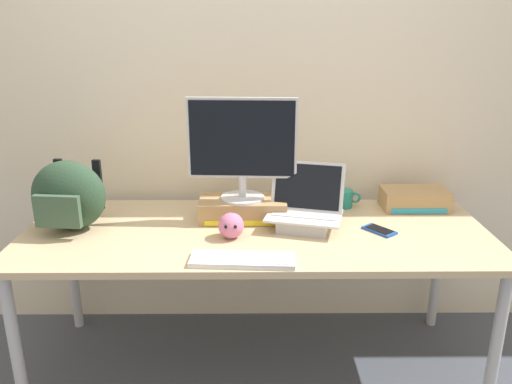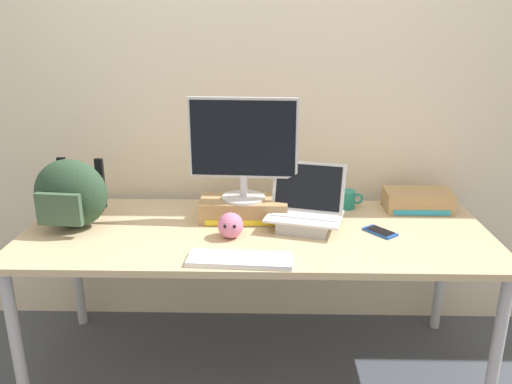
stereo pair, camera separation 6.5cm
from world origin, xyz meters
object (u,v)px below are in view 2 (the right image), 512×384
Objects in this scene: desktop_monitor at (243,146)px; cell_phone at (380,232)px; toner_box_yellow at (244,209)px; messenger_backpack at (71,194)px; external_keyboard at (240,259)px; open_laptop at (305,216)px; plush_toy at (231,225)px; toner_box_cyan at (417,200)px; coffee_mug at (347,199)px.

desktop_monitor is 0.72m from cell_phone.
desktop_monitor is at bearing 126.29° from cell_phone.
messenger_backpack is at bearing -171.27° from toner_box_yellow.
desktop_monitor is at bearing 94.39° from external_keyboard.
messenger_backpack is at bearing -164.94° from open_laptop.
plush_toy is at bearing 106.05° from external_keyboard.
toner_box_yellow is at bearing 78.37° from plush_toy.
toner_box_yellow is 0.64m from cell_phone.
toner_box_cyan is at bearing 12.26° from desktop_monitor.
open_laptop reaches higher than external_keyboard.
plush_toy reaches higher than toner_box_yellow.
external_keyboard is at bearing -128.94° from coffee_mug.
external_keyboard is 1.19× the size of messenger_backpack.
toner_box_cyan is (0.90, 0.36, -0.01)m from plush_toy.
open_laptop is (0.28, -0.11, -0.29)m from desktop_monitor.
external_keyboard is at bearing -113.21° from open_laptop.
coffee_mug is (0.23, 0.27, -0.01)m from open_laptop.
open_laptop is 2.95× the size of coffee_mug.
external_keyboard is 1.04m from toner_box_cyan.
desktop_monitor reaches higher than cell_phone.
external_keyboard is at bearing -18.49° from messenger_backpack.
toner_box_yellow is 0.47m from external_keyboard.
toner_box_yellow is at bearing 126.19° from cell_phone.
cell_phone is at bearing 5.81° from open_laptop.
cell_phone is (0.61, 0.30, -0.01)m from external_keyboard.
messenger_backpack is (-0.77, -0.12, 0.11)m from toner_box_yellow.
coffee_mug is 1.15× the size of plush_toy.
open_laptop is 0.91× the size of external_keyboard.
messenger_backpack is at bearing 139.17° from cell_phone.
open_laptop is 0.34m from cell_phone.
toner_box_cyan is at bearing 38.94° from external_keyboard.
plush_toy reaches higher than external_keyboard.
messenger_backpack is 1.09× the size of toner_box_cyan.
messenger_backpack is at bearing -167.80° from coffee_mug.
open_laptop is 0.45m from external_keyboard.
open_laptop is 0.35m from coffee_mug.
desktop_monitor is 0.42m from open_laptop.
toner_box_cyan is (0.34, -0.02, 0.01)m from coffee_mug.
plush_toy is at bearing -146.11° from open_laptop.
toner_box_cyan reaches higher than coffee_mug.
messenger_backpack is 1.31m from coffee_mug.
plush_toy is at bearing -2.85° from messenger_backpack.
external_keyboard is 0.68m from cell_phone.
desktop_monitor is at bearing -162.63° from coffee_mug.
open_laptop is 0.35m from plush_toy.
plush_toy is at bearing -98.66° from desktop_monitor.
open_laptop is at bearing -21.39° from toner_box_yellow.
plush_toy reaches higher than toner_box_cyan.
coffee_mug is 0.68m from plush_toy.
toner_box_yellow is 2.55× the size of cell_phone.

